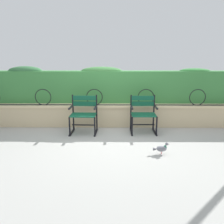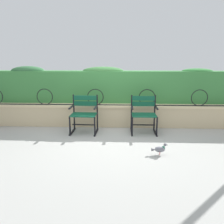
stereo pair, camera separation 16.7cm
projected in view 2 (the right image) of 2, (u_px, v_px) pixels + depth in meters
name	position (u px, v px, depth m)	size (l,w,h in m)	color
ground_plane	(112.00, 137.00, 5.11)	(60.00, 60.00, 0.00)	#9E9E99
stone_wall	(113.00, 115.00, 5.93)	(7.65, 0.41, 0.56)	#C6B289
iron_arch_fence	(99.00, 99.00, 5.77)	(7.11, 0.02, 0.42)	black
hedge_row	(112.00, 85.00, 6.17)	(7.50, 0.49, 0.97)	#387A3D
park_chair_left	(84.00, 113.00, 5.39)	(0.64, 0.54, 0.88)	#0F4C33
park_chair_right	(144.00, 113.00, 5.37)	(0.60, 0.52, 0.87)	#0F4C33
pigeon_near_chairs	(160.00, 149.00, 4.14)	(0.29, 0.11, 0.22)	gray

